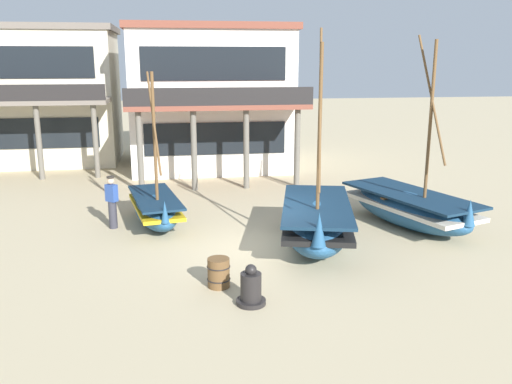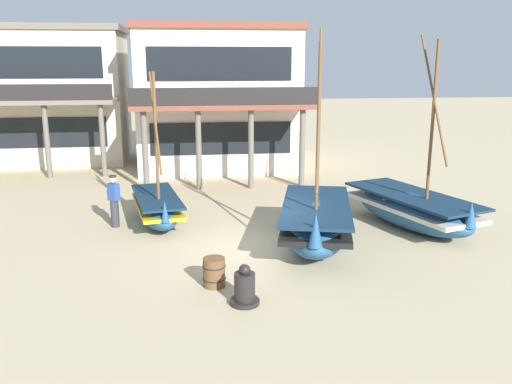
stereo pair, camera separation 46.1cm
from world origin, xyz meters
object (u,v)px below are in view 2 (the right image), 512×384
Objects in this scene: fishing_boat_near_left at (157,208)px; harbor_building_main at (216,97)px; fishing_boat_far_right at (412,209)px; wooden_barrel at (214,272)px; fishing_boat_centre_large at (316,222)px; harbor_building_annex at (42,95)px; fisherman_by_hull at (114,202)px; capstan_winch at (245,289)px.

harbor_building_main is (2.56, 10.16, 2.88)m from fishing_boat_near_left.
fishing_boat_far_right is 0.62× the size of harbor_building_main.
wooden_barrel is at bearing -149.54° from fishing_boat_far_right.
fishing_boat_centre_large reaches higher than fishing_boat_far_right.
harbor_building_annex is (-6.40, 12.42, 2.91)m from fishing_boat_near_left.
harbor_building_main is at bearing 75.88° from fishing_boat_near_left.
harbor_building_annex is (-11.01, 15.17, 2.77)m from fishing_boat_centre_large.
fishing_boat_near_left is 2.89× the size of fisherman_by_hull.
fishing_boat_centre_large is 3.60× the size of fisherman_by_hull.
fishing_boat_near_left is 8.19m from fishing_boat_far_right.
capstan_winch is 16.77m from harbor_building_main.
capstan_winch is (-5.88, -4.86, -0.25)m from fishing_boat_far_right.
harbor_building_annex is (-8.57, 18.75, 3.09)m from capstan_winch.
capstan_winch is at bearing -124.27° from fishing_boat_centre_large.
harbor_building_main is (3.89, 10.35, 2.59)m from fisherman_by_hull.
capstan_winch is 0.10× the size of harbor_building_annex.
fisherman_by_hull is 13.84m from harbor_building_annex.
harbor_building_main is at bearing -14.18° from harbor_building_annex.
fishing_boat_near_left is 6.69m from capstan_winch.
fishing_boat_near_left is 6.96× the size of wooden_barrel.
fishing_boat_near_left is 0.55× the size of harbor_building_annex.
fishing_boat_centre_large is at bearing -80.95° from harbor_building_main.
fishing_boat_near_left reaches higher than wooden_barrel.
fishing_boat_centre_large is 6.47m from fisherman_by_hull.
fishing_boat_centre_large is at bearing -30.78° from fishing_boat_near_left.
wooden_barrel is (1.56, -5.29, -0.19)m from fishing_boat_near_left.
fishing_boat_far_right is 0.67× the size of harbor_building_annex.
fishing_boat_far_right is at bearing -43.85° from harbor_building_annex.
fisherman_by_hull is at bearing 172.25° from fishing_boat_far_right.
capstan_winch is at bearing -65.44° from harbor_building_annex.
harbor_building_main reaches higher than capstan_winch.
wooden_barrel is (-6.49, -3.82, -0.26)m from fishing_boat_far_right.
harbor_building_main reaches higher than wooden_barrel.
harbor_building_main is 9.24m from harbor_building_annex.
fishing_boat_near_left is 1.38m from fisherman_by_hull.
fishing_boat_centre_large is 0.64× the size of harbor_building_main.
fishing_boat_far_right is 8.48× the size of wooden_barrel.
fishing_boat_far_right is 6.45× the size of capstan_winch.
fishing_boat_centre_large reaches higher than wooden_barrel.
harbor_building_annex is at bearing 114.56° from capstan_winch.
wooden_barrel is at bearing -93.69° from harbor_building_main.
harbor_building_main is at bearing 69.41° from fisherman_by_hull.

